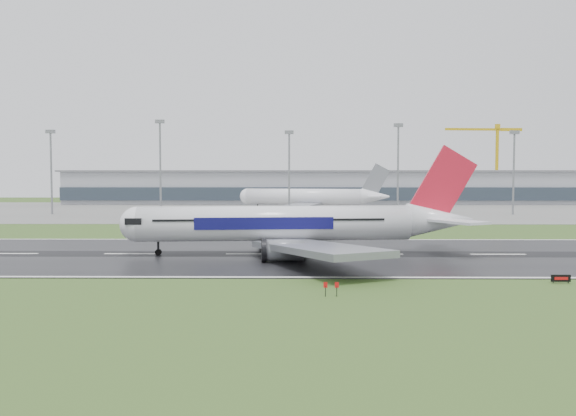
{
  "coord_description": "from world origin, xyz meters",
  "views": [
    {
      "loc": [
        -13.3,
        -93.41,
        12.72
      ],
      "look_at": [
        -14.44,
        12.0,
        7.0
      ],
      "focal_mm": 35.81,
      "sensor_mm": 36.0,
      "label": 1
    }
  ],
  "objects": [
    {
      "name": "ground",
      "position": [
        0.0,
        0.0,
        0.0
      ],
      "size": [
        520.0,
        520.0,
        0.0
      ],
      "primitive_type": "plane",
      "color": "#314F1D",
      "rests_on": "ground"
    },
    {
      "name": "runway",
      "position": [
        0.0,
        0.0,
        0.05
      ],
      "size": [
        400.0,
        45.0,
        0.1
      ],
      "primitive_type": "cube",
      "color": "black",
      "rests_on": "ground"
    },
    {
      "name": "apron",
      "position": [
        0.0,
        125.0,
        0.04
      ],
      "size": [
        400.0,
        130.0,
        0.08
      ],
      "primitive_type": "cube",
      "color": "slate",
      "rests_on": "ground"
    },
    {
      "name": "terminal",
      "position": [
        0.0,
        185.0,
        7.5
      ],
      "size": [
        240.0,
        36.0,
        15.0
      ],
      "primitive_type": "cube",
      "color": "#90929B",
      "rests_on": "ground"
    },
    {
      "name": "main_airliner",
      "position": [
        -12.32,
        0.14,
        8.64
      ],
      "size": [
        62.31,
        59.79,
        17.08
      ],
      "primitive_type": null,
      "rotation": [
        0.0,
        0.0,
        0.08
      ],
      "color": "white",
      "rests_on": "runway"
    },
    {
      "name": "parked_airliner",
      "position": [
        -7.43,
        120.36,
        8.51
      ],
      "size": [
        68.12,
        65.15,
        16.87
      ],
      "primitive_type": null,
      "rotation": [
        0.0,
        0.0,
        -0.23
      ],
      "color": "white",
      "rests_on": "apron"
    },
    {
      "name": "tower_crane",
      "position": [
        89.77,
        200.0,
        19.89
      ],
      "size": [
        39.95,
        5.72,
        39.78
      ],
      "primitive_type": null,
      "rotation": [
        0.0,
        0.0,
        0.09
      ],
      "color": "gold",
      "rests_on": "ground"
    },
    {
      "name": "runway_sign",
      "position": [
        18.63,
        -25.0,
        0.52
      ],
      "size": [
        2.31,
        0.61,
        1.04
      ],
      "primitive_type": null,
      "rotation": [
        0.0,
        0.0,
        -0.16
      ],
      "color": "black",
      "rests_on": "ground"
    },
    {
      "name": "floodmast_0",
      "position": [
        -95.5,
        100.0,
        13.7
      ],
      "size": [
        0.64,
        0.64,
        27.39
      ],
      "primitive_type": "cylinder",
      "color": "gray",
      "rests_on": "ground"
    },
    {
      "name": "floodmast_1",
      "position": [
        -58.47,
        100.0,
        15.36
      ],
      "size": [
        0.64,
        0.64,
        30.72
      ],
      "primitive_type": "cylinder",
      "color": "gray",
      "rests_on": "ground"
    },
    {
      "name": "floodmast_2",
      "position": [
        -14.99,
        100.0,
        13.54
      ],
      "size": [
        0.64,
        0.64,
        27.09
      ],
      "primitive_type": "cylinder",
      "color": "gray",
      "rests_on": "ground"
    },
    {
      "name": "floodmast_3",
      "position": [
        21.57,
        100.0,
        14.71
      ],
      "size": [
        0.64,
        0.64,
        29.42
      ],
      "primitive_type": "cylinder",
      "color": "gray",
      "rests_on": "ground"
    },
    {
      "name": "floodmast_4",
      "position": [
        60.33,
        100.0,
        13.51
      ],
      "size": [
        0.64,
        0.64,
        27.01
      ],
      "primitive_type": "cylinder",
      "color": "gray",
      "rests_on": "ground"
    }
  ]
}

